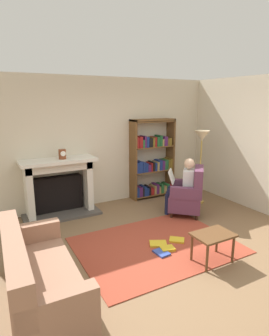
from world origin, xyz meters
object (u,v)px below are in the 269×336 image
armchair_reading (189,194)px  seated_reader (183,184)px  mantel_clock (62,154)px  sofa_floral (38,279)px  side_table (213,238)px  fireplace (59,185)px  floor_lamp (202,142)px  bookshelf (152,161)px

armchair_reading → seated_reader: 0.23m
mantel_clock → seated_reader: 2.40m
sofa_floral → side_table: size_ratio=3.06×
fireplace → armchair_reading: bearing=-29.5°
fireplace → floor_lamp: bearing=-15.6°
seated_reader → bookshelf: bearing=-139.7°
armchair_reading → seated_reader: seated_reader is taller
fireplace → side_table: fireplace is taller
floor_lamp → mantel_clock: bearing=165.9°
side_table → fireplace: bearing=117.6°
seated_reader → side_table: size_ratio=2.04×
mantel_clock → seated_reader: bearing=-27.7°
armchair_reading → side_table: 1.69m
seated_reader → floor_lamp: bearing=158.7°
mantel_clock → floor_lamp: bearing=-14.1°
fireplace → side_table: size_ratio=2.60×
armchair_reading → seated_reader: bearing=-90.0°
sofa_floral → bookshelf: bearing=-48.9°
mantel_clock → bookshelf: size_ratio=0.10×
fireplace → mantel_clock: size_ratio=7.95×
mantel_clock → bookshelf: bookshelf is taller
fireplace → armchair_reading: size_ratio=1.50×
floor_lamp → sofa_floral: bearing=-155.7°
sofa_floral → floor_lamp: bearing=-64.4°
side_table → floor_lamp: (1.45, 1.95, 0.99)m
armchair_reading → side_table: size_ratio=1.73×
side_table → floor_lamp: bearing=53.4°
bookshelf → seated_reader: bearing=-91.8°
armchair_reading → floor_lamp: 1.23m
fireplace → floor_lamp: (2.88, -0.80, 0.76)m
sofa_floral → seated_reader: bearing=-65.0°
floor_lamp → armchair_reading: bearing=-145.6°
floor_lamp → seated_reader: bearing=-153.4°
fireplace → seated_reader: 2.44m
mantel_clock → fireplace: bearing=128.2°
side_table → mantel_clock: bearing=117.1°
seated_reader → mantel_clock: bearing=-75.5°
bookshelf → side_table: bookshelf is taller
seated_reader → side_table: bearing=18.2°
bookshelf → seated_reader: size_ratio=1.59×
sofa_floral → floor_lamp: (3.74, 1.69, 1.03)m
mantel_clock → sofa_floral: size_ratio=0.11×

